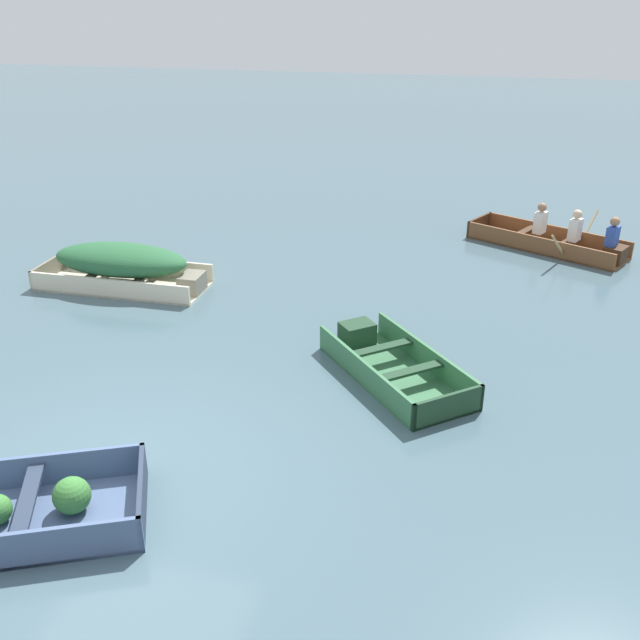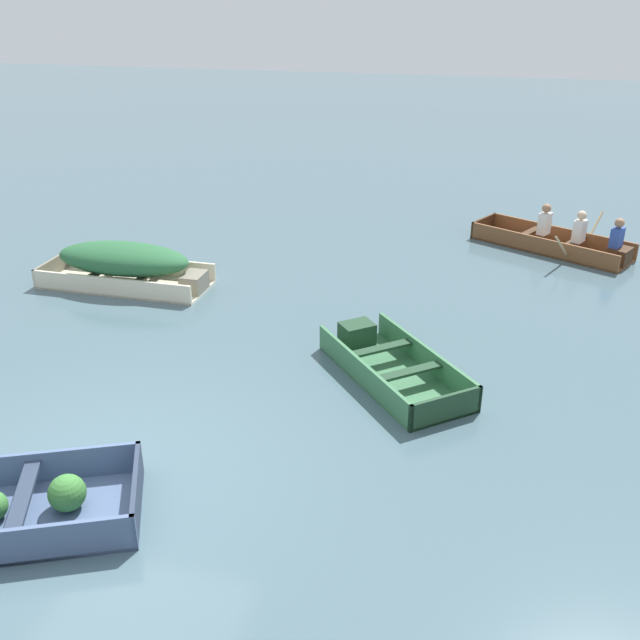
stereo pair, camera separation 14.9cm
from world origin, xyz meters
name	(u,v)px [view 1 (the left image)]	position (x,y,z in m)	size (l,w,h in m)	color
ground_plane	(111,479)	(0.00, 0.00, 0.00)	(80.00, 80.00, 0.00)	#47606B
skiff_cream_near_moored	(122,264)	(-2.44, 5.07, 0.44)	(3.01, 1.13, 0.78)	beige
skiff_green_mid_moored	(390,365)	(2.62, 3.03, 0.14)	(2.40, 2.56, 0.38)	#387047
rowboat_wooden_brown_with_crew	(557,240)	(5.18, 8.86, 0.22)	(3.24, 2.40, 0.91)	brown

